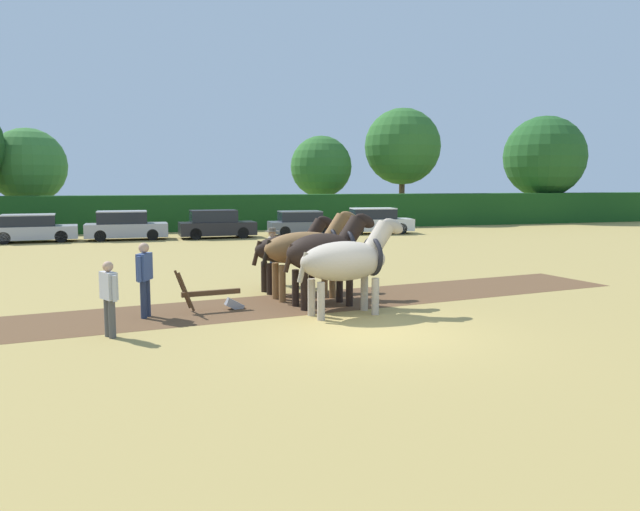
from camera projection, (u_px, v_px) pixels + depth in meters
name	position (u px, v px, depth m)	size (l,w,h in m)	color
ground_plane	(372.00, 332.00, 13.08)	(240.00, 240.00, 0.00)	#A88E4C
plowed_furrow_strip	(160.00, 315.00, 14.68)	(26.36, 2.83, 0.01)	brown
hedgerow	(205.00, 213.00, 40.46)	(75.37, 1.77, 2.30)	#194719
tree_center_left	(28.00, 166.00, 41.11)	(4.95, 4.95, 6.68)	#4C3823
tree_center	(321.00, 167.00, 46.78)	(4.59, 4.59, 6.59)	brown
tree_center_right	(402.00, 147.00, 48.36)	(5.90, 5.90, 8.83)	brown
tree_right	(545.00, 157.00, 49.60)	(6.46, 6.46, 8.36)	brown
draft_horse_lead_left	(348.00, 260.00, 14.63)	(2.85, 1.25, 2.34)	#B2A38E
draft_horse_lead_right	(326.00, 252.00, 15.68)	(2.60, 1.26, 2.40)	black
draft_horse_trail_left	(308.00, 248.00, 16.74)	(2.91, 1.21, 2.41)	brown
draft_horse_trail_right	(292.00, 249.00, 17.82)	(2.64, 1.10, 2.23)	black
plow	(217.00, 298.00, 15.21)	(1.70, 0.55, 1.13)	#4C331E
farmer_at_plow	(145.00, 274.00, 14.36)	(0.39, 0.64, 1.75)	#28334C
farmer_beside_team	(272.00, 251.00, 18.97)	(0.44, 0.67, 1.74)	#28334C
farmer_onlooker_left	(109.00, 294.00, 12.52)	(0.37, 0.58, 1.55)	#4C4C4C
parked_car_far_left	(32.00, 229.00, 32.57)	(4.43, 2.11, 1.46)	#A8A8B2
parked_car_left	(125.00, 226.00, 33.87)	(4.32, 1.76, 1.58)	#9E9EA8
parked_car_center_left	(216.00, 225.00, 34.99)	(4.23, 1.78, 1.57)	black
parked_car_center	(302.00, 224.00, 36.60)	(4.13, 2.03, 1.45)	#565B66
parked_car_center_right	(375.00, 221.00, 37.99)	(4.51, 2.28, 1.57)	silver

